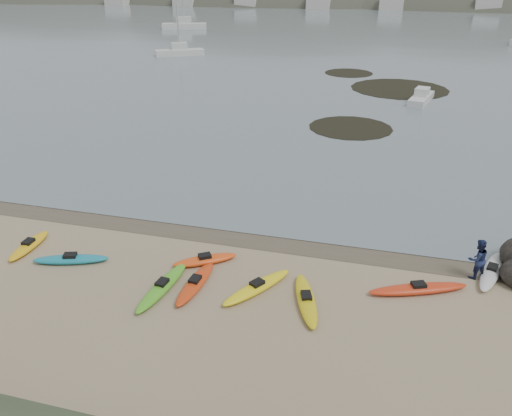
# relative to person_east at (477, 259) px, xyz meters

# --- Properties ---
(ground) EXTENTS (600.00, 600.00, 0.00)m
(ground) POSITION_rel_person_east_xyz_m (-10.06, 1.21, -0.92)
(ground) COLOR tan
(ground) RESTS_ON ground
(wet_sand) EXTENTS (60.00, 60.00, 0.00)m
(wet_sand) POSITION_rel_person_east_xyz_m (-10.06, 0.91, -0.91)
(wet_sand) COLOR brown
(wet_sand) RESTS_ON ground
(kayaks) EXTENTS (22.22, 8.55, 0.34)m
(kayaks) POSITION_rel_person_east_xyz_m (-9.58, -2.75, -0.75)
(kayaks) COLOR yellow
(kayaks) RESTS_ON ground
(person_east) EXTENTS (1.11, 1.03, 1.83)m
(person_east) POSITION_rel_person_east_xyz_m (0.00, 0.00, 0.00)
(person_east) COLOR navy
(person_east) RESTS_ON ground
(kelp_mats) EXTENTS (14.39, 29.97, 0.04)m
(kelp_mats) POSITION_rel_person_east_xyz_m (-5.43, 34.34, -0.89)
(kelp_mats) COLOR black
(kelp_mats) RESTS_ON water
(moored_boats) EXTENTS (92.60, 89.52, 1.30)m
(moored_boats) POSITION_rel_person_east_xyz_m (-11.75, 78.62, -0.35)
(moored_boats) COLOR silver
(moored_boats) RESTS_ON ground
(far_hills) EXTENTS (550.00, 135.00, 80.00)m
(far_hills) POSITION_rel_person_east_xyz_m (29.32, 195.17, -16.84)
(far_hills) COLOR #384235
(far_hills) RESTS_ON ground
(far_town) EXTENTS (199.00, 5.00, 4.00)m
(far_town) POSITION_rel_person_east_xyz_m (-4.06, 146.21, 1.08)
(far_town) COLOR beige
(far_town) RESTS_ON ground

